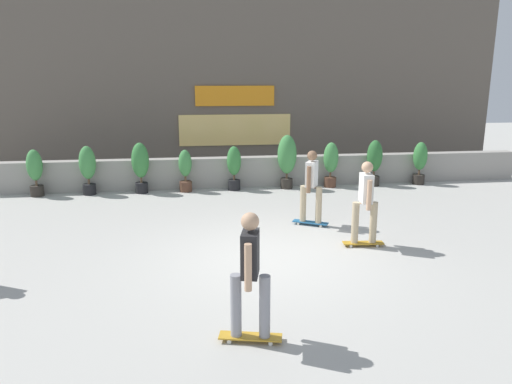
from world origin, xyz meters
The scene contains 15 objects.
ground_plane centered at (0.00, 0.00, 0.00)m, with size 48.00×48.00×0.00m, color #B2AFA8.
planter_wall centered at (0.00, 6.00, 0.45)m, with size 18.00×0.40×0.90m, color gray.
building_backdrop centered at (0.00, 10.00, 3.25)m, with size 20.00×2.08×6.50m.
potted_plant_0 centered at (-5.62, 5.55, 0.74)m, with size 0.42×0.42×1.32m.
potted_plant_1 centered at (-4.21, 5.55, 0.79)m, with size 0.46×0.46×1.39m.
potted_plant_2 centered at (-2.76, 5.55, 0.84)m, with size 0.49×0.49×1.45m.
potted_plant_3 centered at (-1.50, 5.55, 0.66)m, with size 0.38×0.38×1.22m.
potted_plant_4 centered at (-0.09, 5.55, 0.72)m, with size 0.41×0.41×1.30m.
potted_plant_5 centered at (1.49, 5.55, 0.94)m, with size 0.56×0.56×1.60m.
potted_plant_6 centered at (2.83, 5.55, 0.77)m, with size 0.44×0.44×1.36m.
potted_plant_7 centered at (4.20, 5.55, 0.80)m, with size 0.46×0.46×1.40m.
potted_plant_8 centered at (5.67, 5.55, 0.73)m, with size 0.42×0.42×1.31m.
skater_by_wall_left centered at (1.29, 1.87, 0.94)m, with size 0.79×0.57×1.70m.
skater_far_left centered at (1.99, 0.39, 0.94)m, with size 0.82×0.56×1.70m.
skater_foreground centered at (-0.66, -2.78, 0.94)m, with size 0.82×0.55×1.70m.
Camera 1 is at (-1.34, -8.20, 3.26)m, focal length 33.66 mm.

